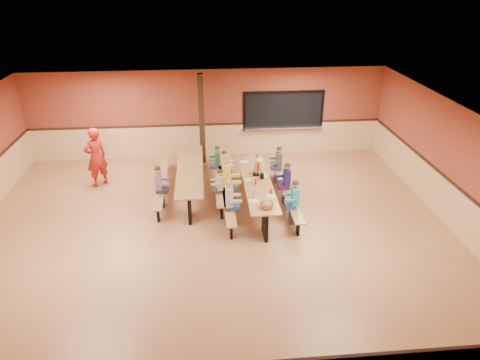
{
  "coord_description": "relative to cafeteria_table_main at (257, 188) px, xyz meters",
  "views": [
    {
      "loc": [
        -0.15,
        -9.01,
        5.93
      ],
      "look_at": [
        0.71,
        0.59,
        1.15
      ],
      "focal_mm": 32.0,
      "sensor_mm": 36.0,
      "label": 1
    }
  ],
  "objects": [
    {
      "name": "seated_child_teal_right",
      "position": [
        0.83,
        -1.02,
        0.08
      ],
      "size": [
        0.37,
        0.31,
        1.22
      ],
      "primitive_type": null,
      "color": "teal",
      "rests_on": "ground"
    },
    {
      "name": "napkin_dispenser",
      "position": [
        0.15,
        0.17,
        0.28
      ],
      "size": [
        0.1,
        0.14,
        0.13
      ],
      "primitive_type": "cube",
      "color": "black",
      "rests_on": "cafeteria_table_main"
    },
    {
      "name": "seated_child_green_sec",
      "position": [
        -1.01,
        1.6,
        0.05
      ],
      "size": [
        0.34,
        0.28,
        1.15
      ],
      "primitive_type": null,
      "color": "#2B6541",
      "rests_on": "ground"
    },
    {
      "name": "seated_child_navy_right",
      "position": [
        0.83,
        0.06,
        0.07
      ],
      "size": [
        0.36,
        0.3,
        1.2
      ],
      "primitive_type": null,
      "color": "#1B164E",
      "rests_on": "ground"
    },
    {
      "name": "table_paddle",
      "position": [
        0.01,
        0.37,
        0.35
      ],
      "size": [
        0.16,
        0.16,
        0.56
      ],
      "color": "black",
      "rests_on": "cafeteria_table_main"
    },
    {
      "name": "seated_child_purple_sec",
      "position": [
        -2.66,
        0.15,
        0.08
      ],
      "size": [
        0.37,
        0.3,
        1.21
      ],
      "primitive_type": null,
      "color": "#87567A",
      "rests_on": "ground"
    },
    {
      "name": "room_envelope",
      "position": [
        -1.25,
        -1.3,
        0.16
      ],
      "size": [
        12.04,
        10.04,
        3.02
      ],
      "color": "brown",
      "rests_on": "ground"
    },
    {
      "name": "standing_woman",
      "position": [
        -4.61,
        1.66,
        0.39
      ],
      "size": [
        0.79,
        0.76,
        1.82
      ],
      "primitive_type": "imported",
      "rotation": [
        0.0,
        0.0,
        3.83
      ],
      "color": "#A81C13",
      "rests_on": "ground"
    },
    {
      "name": "cafeteria_table_second",
      "position": [
        -1.84,
        0.95,
        0.0
      ],
      "size": [
        1.91,
        3.7,
        0.74
      ],
      "color": "#A37340",
      "rests_on": "ground"
    },
    {
      "name": "ground",
      "position": [
        -1.25,
        -1.3,
        -0.53
      ],
      "size": [
        12.0,
        12.0,
        0.0
      ],
      "primitive_type": "plane",
      "color": "#9E633B",
      "rests_on": "ground"
    },
    {
      "name": "condiment_mustard",
      "position": [
        -0.15,
        -0.1,
        0.3
      ],
      "size": [
        0.06,
        0.06,
        0.17
      ],
      "primitive_type": "cylinder",
      "color": "yellow",
      "rests_on": "cafeteria_table_main"
    },
    {
      "name": "seated_child_grey_left",
      "position": [
        -0.83,
        1.22,
        0.05
      ],
      "size": [
        0.34,
        0.28,
        1.14
      ],
      "primitive_type": null,
      "color": "white",
      "rests_on": "ground"
    },
    {
      "name": "chip_bowl",
      "position": [
        0.05,
        -1.45,
        0.29
      ],
      "size": [
        0.32,
        0.32,
        0.15
      ],
      "primitive_type": null,
      "color": "orange",
      "rests_on": "cafeteria_table_main"
    },
    {
      "name": "kitchen_pass_through",
      "position": [
        1.35,
        3.66,
        0.96
      ],
      "size": [
        2.78,
        0.28,
        1.38
      ],
      "color": "black",
      "rests_on": "ground"
    },
    {
      "name": "punch_pitcher",
      "position": [
        0.09,
        0.71,
        0.32
      ],
      "size": [
        0.16,
        0.16,
        0.22
      ],
      "primitive_type": "cylinder",
      "color": "#B21A17",
      "rests_on": "cafeteria_table_main"
    },
    {
      "name": "condiment_ketchup",
      "position": [
        -0.07,
        -0.2,
        0.3
      ],
      "size": [
        0.06,
        0.06,
        0.17
      ],
      "primitive_type": "cylinder",
      "color": "#B2140F",
      "rests_on": "cafeteria_table_main"
    },
    {
      "name": "cafeteria_table_main",
      "position": [
        0.0,
        0.0,
        0.0
      ],
      "size": [
        1.91,
        3.7,
        0.74
      ],
      "color": "#A37340",
      "rests_on": "ground"
    },
    {
      "name": "place_settings",
      "position": [
        0.0,
        0.0,
        0.27
      ],
      "size": [
        0.65,
        3.3,
        0.11
      ],
      "primitive_type": null,
      "color": "beige",
      "rests_on": "cafeteria_table_main"
    },
    {
      "name": "seated_child_char_right",
      "position": [
        0.83,
        1.32,
        0.07
      ],
      "size": [
        0.36,
        0.29,
        1.19
      ],
      "primitive_type": null,
      "color": "#464D50",
      "rests_on": "ground"
    },
    {
      "name": "seated_child_white_left",
      "position": [
        -0.83,
        -0.94,
        0.1
      ],
      "size": [
        0.39,
        0.32,
        1.26
      ],
      "primitive_type": null,
      "color": "#B9B9C0",
      "rests_on": "ground"
    },
    {
      "name": "seated_adult_yellow",
      "position": [
        -0.83,
        0.15,
        0.21
      ],
      "size": [
        0.5,
        0.41,
        1.47
      ],
      "primitive_type": null,
      "color": "yellow",
      "rests_on": "ground"
    },
    {
      "name": "structural_post",
      "position": [
        -1.45,
        3.1,
        0.97
      ],
      "size": [
        0.18,
        0.18,
        3.0
      ],
      "primitive_type": "cube",
      "color": "black",
      "rests_on": "ground"
    },
    {
      "name": "seated_child_tan_sec",
      "position": [
        -1.01,
        -0.0,
        0.03
      ],
      "size": [
        0.32,
        0.27,
        1.12
      ],
      "primitive_type": null,
      "color": "#BBA993",
      "rests_on": "ground"
    }
  ]
}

